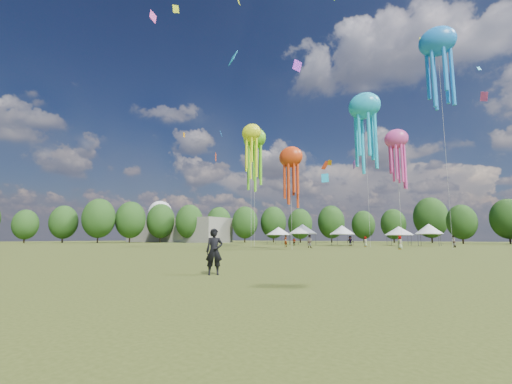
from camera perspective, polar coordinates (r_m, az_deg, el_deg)
The scene contains 10 objects.
ground at distance 22.20m, azimuth -20.16°, elevation -10.93°, with size 300.00×300.00×0.00m, color #384416.
observer_main at distance 13.89m, azimuth -6.97°, elevation -9.80°, with size 0.66×0.44×1.82m, color black.
spectator_near at distance 50.65m, azimuth 8.89°, elevation -8.14°, with size 0.91×0.71×1.88m, color gray.
spectators_far at distance 61.60m, azimuth 17.23°, elevation -7.85°, with size 26.95×18.50×1.93m.
festival_tents at distance 73.64m, azimuth 13.52°, elevation -6.16°, with size 37.60×12.42×4.34m.
show_kites at distance 56.33m, azimuth 14.40°, elevation 11.48°, with size 34.40×20.18×30.64m.
small_kites at distance 66.03m, azimuth 13.69°, elevation 17.92°, with size 76.04×57.08×45.96m.
treeline at distance 78.93m, azimuth 17.59°, elevation -3.60°, with size 201.57×95.24×13.43m.
hangar at distance 123.81m, azimuth -13.03°, elevation -6.29°, with size 40.00×12.00×8.00m, color gray.
radome at distance 139.94m, azimuth -15.69°, elevation -3.88°, with size 9.00×9.00×16.00m.
Camera 1 is at (17.78, -13.22, 1.44)m, focal length 24.04 mm.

